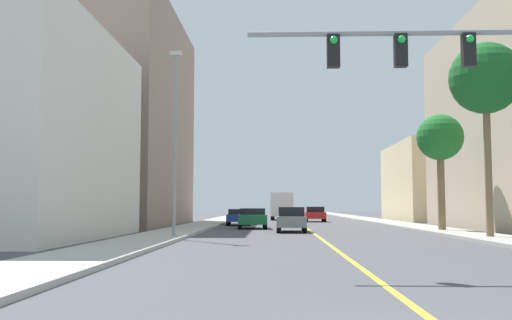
% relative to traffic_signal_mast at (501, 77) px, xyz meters
% --- Properties ---
extents(ground, '(192.00, 192.00, 0.00)m').
position_rel_traffic_signal_mast_xyz_m(ground, '(-3.49, 33.39, -4.78)').
color(ground, '#47474C').
extents(sidewalk_left, '(2.82, 168.00, 0.15)m').
position_rel_traffic_signal_mast_xyz_m(sidewalk_left, '(-11.31, 33.39, -4.71)').
color(sidewalk_left, '#B2ADA3').
rests_on(sidewalk_left, ground).
extents(sidewalk_right, '(2.82, 168.00, 0.15)m').
position_rel_traffic_signal_mast_xyz_m(sidewalk_right, '(4.33, 33.39, -4.71)').
color(sidewalk_right, '#9E9B93').
rests_on(sidewalk_right, ground).
extents(lane_marking_center, '(0.16, 144.00, 0.01)m').
position_rel_traffic_signal_mast_xyz_m(lane_marking_center, '(-3.49, 33.39, -4.78)').
color(lane_marking_center, yellow).
rests_on(lane_marking_center, ground).
extents(building_left_far, '(16.10, 20.59, 17.33)m').
position_rel_traffic_signal_mast_xyz_m(building_left_far, '(-21.84, 32.62, 3.88)').
color(building_left_far, gray).
rests_on(building_left_far, ground).
extents(building_right_far, '(12.71, 15.87, 7.98)m').
position_rel_traffic_signal_mast_xyz_m(building_right_far, '(13.16, 46.85, -0.79)').
color(building_right_far, beige).
rests_on(building_right_far, ground).
extents(traffic_signal_mast, '(9.76, 0.36, 6.16)m').
position_rel_traffic_signal_mast_xyz_m(traffic_signal_mast, '(0.00, 0.00, 0.00)').
color(traffic_signal_mast, gray).
rests_on(traffic_signal_mast, sidewalk_right).
extents(street_lamp, '(0.56, 0.28, 8.78)m').
position_rel_traffic_signal_mast_xyz_m(street_lamp, '(-10.40, 12.76, 0.19)').
color(street_lamp, gray).
rests_on(street_lamp, sidewalk_left).
extents(palm_mid, '(3.37, 3.37, 9.09)m').
position_rel_traffic_signal_mast_xyz_m(palm_mid, '(4.26, 12.88, 2.70)').
color(palm_mid, brown).
rests_on(palm_mid, sidewalk_right).
extents(palm_far, '(2.76, 2.76, 6.88)m').
position_rel_traffic_signal_mast_xyz_m(palm_far, '(4.20, 20.48, 0.73)').
color(palm_far, brown).
rests_on(palm_far, sidewalk_right).
extents(car_green, '(2.10, 4.07, 1.38)m').
position_rel_traffic_signal_mast_xyz_m(car_green, '(-7.23, 25.46, -4.06)').
color(car_green, '#196638').
rests_on(car_green, ground).
extents(car_gray, '(1.80, 4.36, 1.48)m').
position_rel_traffic_signal_mast_xyz_m(car_gray, '(-4.69, 20.60, -4.03)').
color(car_gray, slate).
rests_on(car_gray, ground).
extents(car_blue, '(2.01, 4.51, 1.29)m').
position_rel_traffic_signal_mast_xyz_m(car_blue, '(-8.59, 32.26, -4.10)').
color(car_blue, '#1E389E').
rests_on(car_blue, ground).
extents(car_red, '(1.99, 4.34, 1.46)m').
position_rel_traffic_signal_mast_xyz_m(car_red, '(-1.83, 42.51, -4.03)').
color(car_red, red).
rests_on(car_red, ground).
extents(delivery_truck, '(2.54, 7.14, 2.93)m').
position_rel_traffic_signal_mast_xyz_m(delivery_truck, '(-4.93, 49.88, -3.21)').
color(delivery_truck, silver).
rests_on(delivery_truck, ground).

